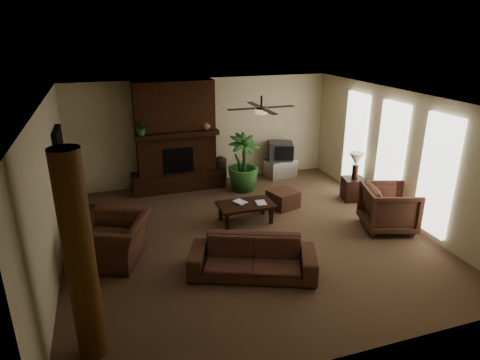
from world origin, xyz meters
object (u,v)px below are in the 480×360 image
object	(u,v)px
armchair_left	(114,233)
floor_plant	(243,175)
coffee_table	(246,206)
floor_vase	(220,168)
ottoman	(283,199)
lamp_right	(356,161)
side_table_right	(353,189)
lamp_left	(78,188)
tv_stand	(281,168)
side_table_left	(82,221)
armchair_right	(389,206)
sofa	(253,252)
log_column	(80,260)

from	to	relation	value
armchair_left	floor_plant	xyz separation A→B (m)	(3.32, 2.59, -0.13)
coffee_table	floor_vase	bearing A→B (deg)	87.16
ottoman	armchair_left	bearing A→B (deg)	-162.14
floor_vase	lamp_right	bearing A→B (deg)	-37.07
ottoman	side_table_right	bearing A→B (deg)	-4.16
armchair_left	coffee_table	distance (m)	2.87
armchair_left	lamp_left	xyz separation A→B (m)	(-0.61, 1.31, 0.46)
tv_stand	side_table_left	xyz separation A→B (m)	(-5.27, -1.93, 0.03)
armchair_left	lamp_right	world-z (taller)	lamp_right
armchair_right	ottoman	bearing A→B (deg)	60.98
armchair_right	lamp_right	distance (m)	1.69
armchair_left	floor_vase	bearing A→B (deg)	159.89
lamp_left	side_table_right	world-z (taller)	lamp_left
armchair_right	side_table_left	xyz separation A→B (m)	(-6.11, 1.80, -0.25)
floor_plant	side_table_right	xyz separation A→B (m)	(2.37, -1.48, -0.14)
floor_vase	sofa	bearing A→B (deg)	-98.63
sofa	side_table_right	xyz separation A→B (m)	(3.48, 2.32, -0.15)
log_column	tv_stand	distance (m)	7.61
coffee_table	lamp_right	size ratio (longest dim) A/B	1.85
ottoman	floor_plant	size ratio (longest dim) A/B	0.40
side_table_left	lamp_right	distance (m)	6.34
tv_stand	sofa	bearing A→B (deg)	-130.52
armchair_right	lamp_left	world-z (taller)	lamp_left
floor_vase	floor_plant	bearing A→B (deg)	-55.98
ottoman	floor_plant	xyz separation A→B (m)	(-0.55, 1.34, 0.22)
sofa	lamp_left	bearing A→B (deg)	160.50
log_column	lamp_left	size ratio (longest dim) A/B	4.31
coffee_table	floor_plant	distance (m)	1.91
log_column	sofa	size ratio (longest dim) A/B	1.29
floor_plant	side_table_left	size ratio (longest dim) A/B	2.70
floor_plant	coffee_table	bearing A→B (deg)	-106.86
log_column	coffee_table	distance (m)	4.54
sofa	coffee_table	xyz separation A→B (m)	(0.55, 1.97, -0.05)
armchair_left	coffee_table	size ratio (longest dim) A/B	1.04
armchair_right	armchair_left	bearing A→B (deg)	102.69
sofa	tv_stand	distance (m)	5.08
sofa	floor_vase	size ratio (longest dim) A/B	2.81
armchair_right	coffee_table	bearing A→B (deg)	83.18
floor_vase	lamp_right	world-z (taller)	lamp_right
tv_stand	coffee_table	bearing A→B (deg)	-139.18
sofa	floor_plant	distance (m)	3.96
armchair_right	side_table_right	distance (m)	1.64
tv_stand	floor_vase	size ratio (longest dim) A/B	1.10
lamp_left	floor_vase	bearing A→B (deg)	28.82
armchair_right	lamp_left	bearing A→B (deg)	91.39
ottoman	tv_stand	xyz separation A→B (m)	(0.80, 1.98, 0.05)
floor_plant	side_table_right	size ratio (longest dim) A/B	2.70
log_column	side_table_right	xyz separation A→B (m)	(6.10, 3.43, -1.12)
sofa	ottoman	world-z (taller)	sofa
sofa	side_table_left	bearing A→B (deg)	160.56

